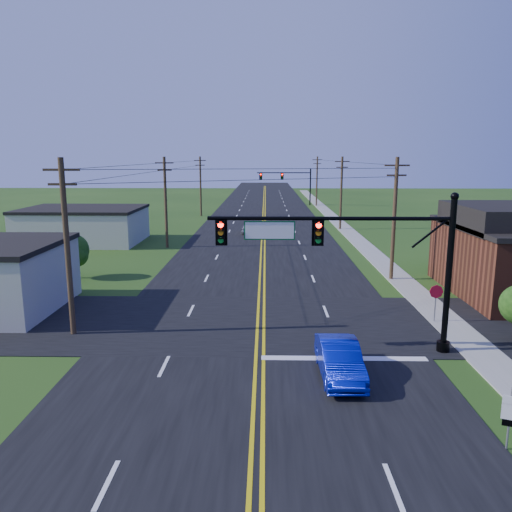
{
  "coord_description": "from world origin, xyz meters",
  "views": [
    {
      "loc": [
        0.41,
        -14.32,
        9.05
      ],
      "look_at": [
        -0.05,
        10.0,
        4.17
      ],
      "focal_mm": 35.0,
      "sensor_mm": 36.0,
      "label": 1
    }
  ],
  "objects_px": {
    "signal_mast_main": "(352,252)",
    "stop_sign": "(436,295)",
    "signal_mast_far": "(287,181)",
    "blue_car": "(339,360)",
    "route_sign": "(510,414)"
  },
  "relations": [
    {
      "from": "signal_mast_far",
      "to": "route_sign",
      "type": "bearing_deg",
      "value": -87.44
    },
    {
      "from": "signal_mast_main",
      "to": "signal_mast_far",
      "type": "height_order",
      "value": "same"
    },
    {
      "from": "signal_mast_main",
      "to": "blue_car",
      "type": "height_order",
      "value": "signal_mast_main"
    },
    {
      "from": "blue_car",
      "to": "stop_sign",
      "type": "relative_size",
      "value": 2.1
    },
    {
      "from": "signal_mast_far",
      "to": "blue_car",
      "type": "distance_m",
      "value": 74.98
    },
    {
      "from": "stop_sign",
      "to": "blue_car",
      "type": "bearing_deg",
      "value": -133.73
    },
    {
      "from": "signal_mast_main",
      "to": "stop_sign",
      "type": "relative_size",
      "value": 5.24
    },
    {
      "from": "signal_mast_far",
      "to": "signal_mast_main",
      "type": "bearing_deg",
      "value": -90.08
    },
    {
      "from": "signal_mast_far",
      "to": "blue_car",
      "type": "xyz_separation_m",
      "value": [
        -0.94,
        -74.87,
        -3.8
      ]
    },
    {
      "from": "route_sign",
      "to": "stop_sign",
      "type": "xyz_separation_m",
      "value": [
        1.76,
        12.22,
        0.33
      ]
    },
    {
      "from": "stop_sign",
      "to": "signal_mast_far",
      "type": "bearing_deg",
      "value": 92.36
    },
    {
      "from": "blue_car",
      "to": "stop_sign",
      "type": "distance_m",
      "value": 9.5
    },
    {
      "from": "signal_mast_main",
      "to": "stop_sign",
      "type": "height_order",
      "value": "signal_mast_main"
    },
    {
      "from": "stop_sign",
      "to": "signal_mast_main",
      "type": "bearing_deg",
      "value": -144.47
    },
    {
      "from": "signal_mast_main",
      "to": "route_sign",
      "type": "distance_m",
      "value": 9.5
    }
  ]
}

